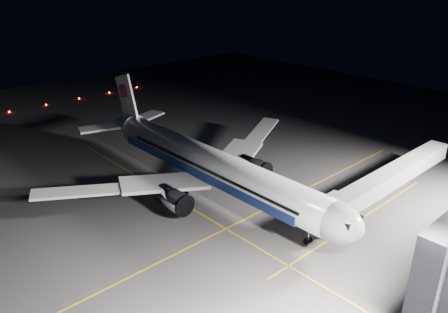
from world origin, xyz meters
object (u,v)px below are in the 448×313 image
airliner (208,164)px  baggage_tug (220,164)px  safety_cone_c (251,162)px  safety_cone_b (253,196)px  jet_bridge (387,179)px  safety_cone_a (232,165)px

airliner → baggage_tug: bearing=125.9°
airliner → baggage_tug: size_ratio=19.29×
airliner → safety_cone_c: 15.20m
airliner → safety_cone_b: (6.95, 4.00, -4.88)m
baggage_tug → safety_cone_b: bearing=3.8°
jet_bridge → safety_cone_b: 21.82m
safety_cone_a → safety_cone_b: bearing=-27.9°
jet_bridge → safety_cone_b: bearing=-138.9°
jet_bridge → safety_cone_a: jet_bridge is taller
airliner → safety_cone_a: 12.15m
baggage_tug → safety_cone_c: bearing=89.0°
jet_bridge → baggage_tug: size_ratio=10.79×
jet_bridge → safety_cone_c: jet_bridge is taller
safety_cone_a → baggage_tug: bearing=-118.0°
airliner → safety_cone_a: (-4.65, 10.13, -4.82)m
jet_bridge → baggage_tug: jet_bridge is taller
safety_cone_a → airliner: bearing=-65.3°
safety_cone_b → airliner: bearing=-150.1°
jet_bridge → safety_cone_c: size_ratio=60.78×
jet_bridge → safety_cone_b: jet_bridge is taller
safety_cone_a → safety_cone_c: 4.09m
safety_cone_a → safety_cone_c: size_ratio=1.20×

